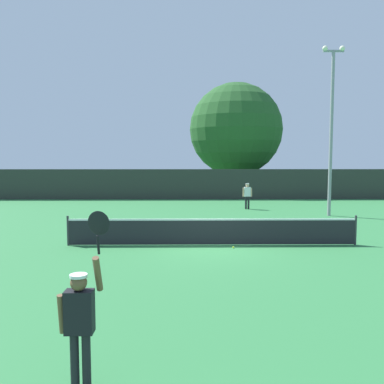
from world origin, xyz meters
TOP-DOWN VIEW (x-y plane):
  - ground_plane at (0.00, 0.00)m, footprint 120.00×120.00m
  - tennis_net at (0.00, 0.00)m, footprint 10.43×0.08m
  - perimeter_fence at (0.00, 15.93)m, footprint 39.97×0.12m
  - player_serving at (-2.34, -9.09)m, footprint 0.68×0.39m
  - player_receiving at (2.74, 10.10)m, footprint 0.57×0.23m
  - tennis_ball at (0.70, -0.52)m, footprint 0.07×0.07m
  - light_pole at (6.74, 7.27)m, footprint 1.18×0.28m
  - large_tree at (3.33, 21.31)m, footprint 8.03×8.03m
  - parked_car_near at (-8.51, 21.92)m, footprint 2.44×4.42m
  - parked_car_mid at (1.95, 23.91)m, footprint 2.18×4.32m
  - parked_car_far at (7.06, 22.10)m, footprint 2.09×4.28m

SIDE VIEW (x-z plane):
  - ground_plane at x=0.00m, z-range 0.00..0.00m
  - tennis_ball at x=0.70m, z-range 0.00..0.07m
  - tennis_net at x=0.00m, z-range -0.02..1.05m
  - parked_car_near at x=-8.51m, z-range -0.07..1.62m
  - parked_car_mid at x=1.95m, z-range -0.07..1.62m
  - parked_car_far at x=7.06m, z-range -0.07..1.62m
  - player_receiving at x=2.74m, z-range 0.17..1.73m
  - player_serving at x=-2.34m, z-range -0.16..2.29m
  - perimeter_fence at x=0.00m, z-range 0.00..2.25m
  - light_pole at x=6.74m, z-range 0.57..9.52m
  - large_tree at x=3.33m, z-range 0.76..10.32m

